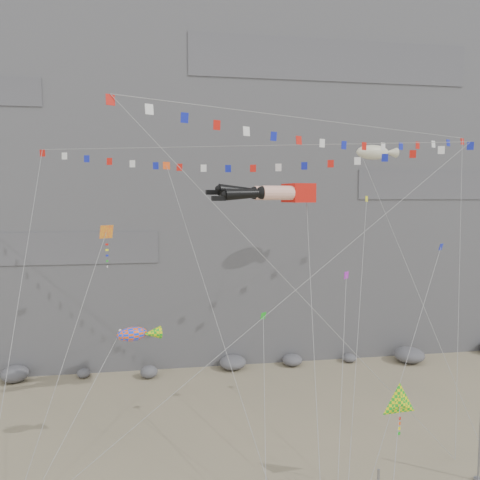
% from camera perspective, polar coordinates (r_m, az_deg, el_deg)
% --- Properties ---
extents(ground, '(120.00, 120.00, 0.00)m').
position_cam_1_polar(ground, '(32.24, 3.95, -25.92)').
color(ground, gray).
rests_on(ground, ground).
extents(cliff, '(80.00, 28.00, 50.00)m').
position_cam_1_polar(cliff, '(59.82, -3.06, 13.17)').
color(cliff, slate).
rests_on(cliff, ground).
extents(talus_boulders, '(60.00, 3.00, 1.20)m').
position_cam_1_polar(talus_boulders, '(47.15, -0.90, -14.74)').
color(talus_boulders, slate).
rests_on(talus_boulders, ground).
extents(anchor_pole_right, '(0.12, 0.12, 4.39)m').
position_cam_1_polar(anchor_pole_right, '(33.03, 27.18, -21.35)').
color(anchor_pole_right, gray).
rests_on(anchor_pole_right, ground).
extents(legs_kite, '(7.53, 13.83, 21.16)m').
position_cam_1_polar(legs_kite, '(32.16, 3.90, 5.73)').
color(legs_kite, red).
rests_on(legs_kite, ground).
extents(flag_banner_upper, '(30.81, 18.68, 28.41)m').
position_cam_1_polar(flag_banner_upper, '(35.78, 0.04, 11.35)').
color(flag_banner_upper, red).
rests_on(flag_banner_upper, ground).
extents(flag_banner_lower, '(27.79, 12.77, 23.93)m').
position_cam_1_polar(flag_banner_lower, '(32.99, 11.36, 13.88)').
color(flag_banner_lower, red).
rests_on(flag_banner_lower, ground).
extents(harlequin_kite, '(5.43, 6.04, 16.11)m').
position_cam_1_polar(harlequin_kite, '(28.56, -16.02, 0.81)').
color(harlequin_kite, red).
rests_on(harlequin_kite, ground).
extents(fish_windsock, '(7.31, 7.41, 11.88)m').
position_cam_1_polar(fish_windsock, '(29.74, -13.03, -11.16)').
color(fish_windsock, '#FC540C').
rests_on(fish_windsock, ground).
extents(delta_kite, '(4.23, 5.04, 7.81)m').
position_cam_1_polar(delta_kite, '(28.12, 18.94, -18.38)').
color(delta_kite, yellow).
rests_on(delta_kite, ground).
extents(blimp_windsock, '(4.71, 13.30, 23.99)m').
position_cam_1_polar(blimp_windsock, '(41.89, 15.89, 10.18)').
color(blimp_windsock, beige).
rests_on(blimp_windsock, ground).
extents(small_kite_a, '(6.11, 14.25, 23.99)m').
position_cam_1_polar(small_kite_a, '(35.42, -8.77, 8.39)').
color(small_kite_a, '#FF4F15').
rests_on(small_kite_a, ground).
extents(small_kite_b, '(5.12, 10.95, 15.87)m').
position_cam_1_polar(small_kite_b, '(33.26, 12.82, -4.59)').
color(small_kite_b, '#B021C5').
rests_on(small_kite_b, ground).
extents(small_kite_c, '(2.55, 10.66, 13.34)m').
position_cam_1_polar(small_kite_c, '(32.12, 2.86, -9.56)').
color(small_kite_c, green).
rests_on(small_kite_c, ground).
extents(small_kite_d, '(7.82, 14.99, 23.04)m').
position_cam_1_polar(small_kite_d, '(38.92, 15.14, 4.19)').
color(small_kite_d, '#FFFB15').
rests_on(small_kite_d, ground).
extents(small_kite_e, '(9.84, 8.77, 18.03)m').
position_cam_1_polar(small_kite_e, '(35.57, 23.15, -1.33)').
color(small_kite_e, '#141FB1').
rests_on(small_kite_e, ground).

